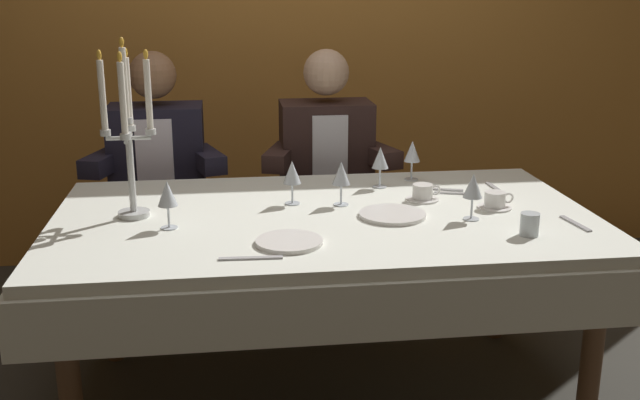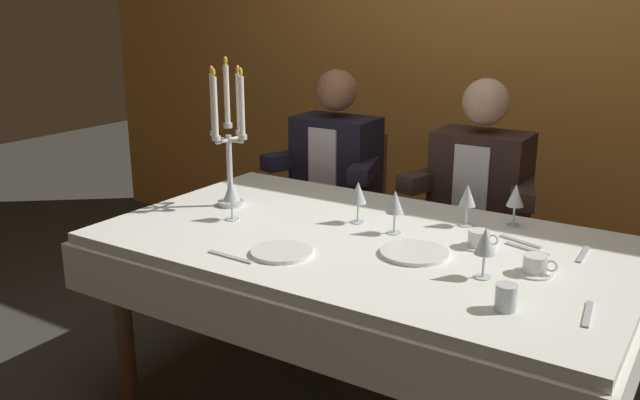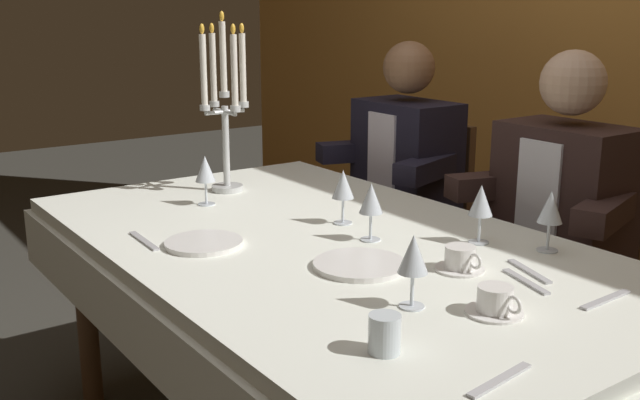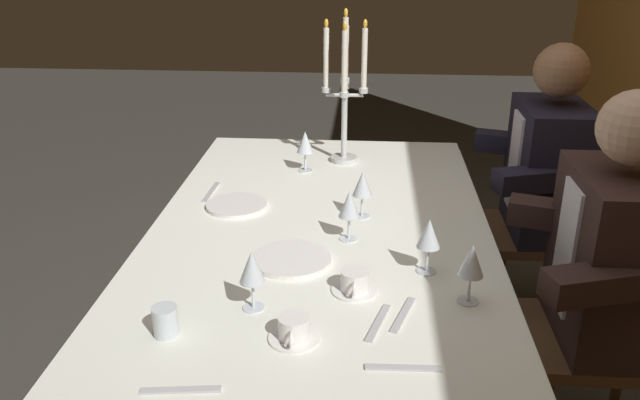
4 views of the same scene
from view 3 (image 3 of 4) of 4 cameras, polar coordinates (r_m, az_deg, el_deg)
name	(u,v)px [view 3 (image 3 of 4)]	position (r m, az deg, el deg)	size (l,w,h in m)	color
dining_table	(326,280)	(2.10, 0.49, -6.16)	(1.94, 1.14, 0.74)	white
candelabra	(225,107)	(2.58, -7.37, 7.10)	(0.19, 0.19, 0.62)	silver
dinner_plate_0	(204,243)	(2.03, -8.96, -3.30)	(0.21, 0.21, 0.01)	white
dinner_plate_1	(360,265)	(1.85, 3.09, -5.00)	(0.23, 0.23, 0.01)	white
wine_glass_0	(413,256)	(1.58, 7.20, -4.30)	(0.07, 0.07, 0.16)	silver
wine_glass_1	(481,203)	(2.05, 12.30, -0.20)	(0.07, 0.07, 0.16)	silver
wine_glass_2	(205,170)	(2.43, -8.85, 2.30)	(0.07, 0.07, 0.16)	silver
wine_glass_3	(343,186)	(2.18, 1.79, 1.11)	(0.07, 0.07, 0.16)	silver
wine_glass_4	(550,209)	(2.03, 17.35, -0.69)	(0.07, 0.07, 0.16)	silver
wine_glass_5	(371,200)	(2.03, 3.96, 0.03)	(0.07, 0.07, 0.16)	silver
water_tumbler_0	(385,334)	(1.40, 5.00, -10.24)	(0.06, 0.06, 0.08)	silver
coffee_cup_0	(495,302)	(1.61, 13.38, -7.65)	(0.13, 0.12, 0.06)	white
coffee_cup_1	(460,260)	(1.85, 10.78, -4.55)	(0.13, 0.12, 0.06)	white
fork_0	(526,281)	(1.81, 15.59, -6.07)	(0.17, 0.02, 0.01)	#B7B7BC
fork_1	(606,300)	(1.76, 21.18, -7.18)	(0.17, 0.02, 0.01)	#B7B7BC
knife_2	(144,241)	(2.10, -13.43, -3.08)	(0.19, 0.02, 0.01)	#B7B7BC
fork_3	(500,380)	(1.35, 13.71, -13.34)	(0.17, 0.02, 0.01)	#B7B7BC
fork_4	(529,271)	(1.88, 15.83, -5.30)	(0.17, 0.02, 0.01)	#B7B7BC
seated_diner_0	(407,165)	(3.09, 6.73, 2.73)	(0.63, 0.48, 1.24)	brown
seated_diner_1	(564,203)	(2.59, 18.29, -0.25)	(0.63, 0.48, 1.24)	brown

